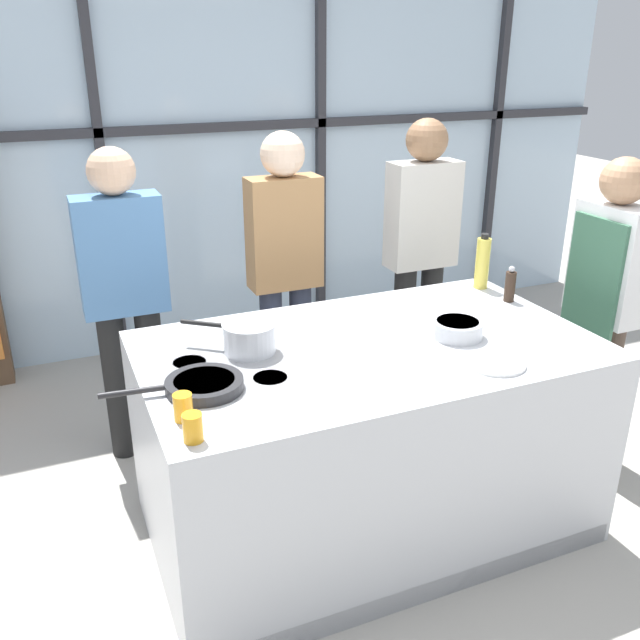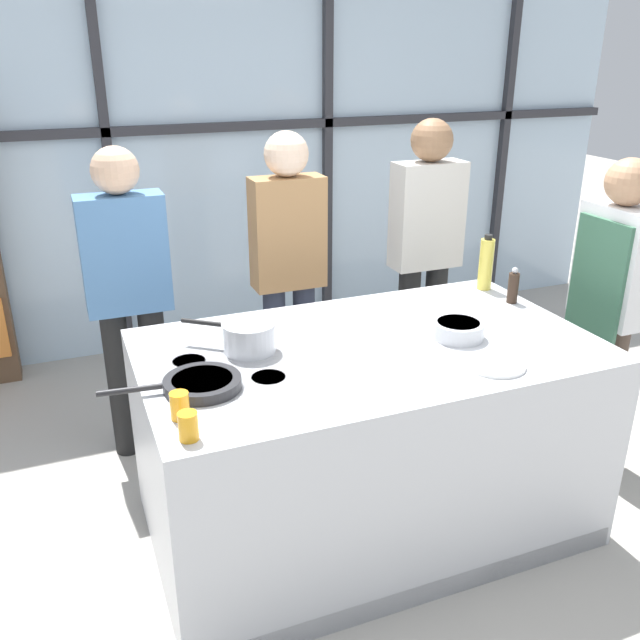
% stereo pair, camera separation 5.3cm
% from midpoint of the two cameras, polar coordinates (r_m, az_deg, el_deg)
% --- Properties ---
extents(ground_plane, '(18.00, 18.00, 0.00)m').
position_cam_midpoint_polar(ground_plane, '(3.30, 3.25, -16.49)').
color(ground_plane, '#ADA89E').
extents(back_window_wall, '(6.40, 0.10, 2.80)m').
position_cam_midpoint_polar(back_window_wall, '(4.87, -9.11, 14.20)').
color(back_window_wall, silver).
rests_on(back_window_wall, ground_plane).
extents(demo_island, '(1.89, 1.09, 0.90)m').
position_cam_midpoint_polar(demo_island, '(3.04, 3.43, -9.85)').
color(demo_island, silver).
rests_on(demo_island, ground_plane).
extents(chef, '(0.22, 0.39, 1.58)m').
position_cam_midpoint_polar(chef, '(3.62, 22.41, 1.92)').
color(chef, '#47382D').
rests_on(chef, ground_plane).
extents(spectator_far_left, '(0.41, 0.23, 1.63)m').
position_cam_midpoint_polar(spectator_far_left, '(3.52, -16.53, 2.50)').
color(spectator_far_left, black).
rests_on(spectator_far_left, ground_plane).
extents(spectator_center_left, '(0.39, 0.23, 1.66)m').
position_cam_midpoint_polar(spectator_center_left, '(3.68, -3.39, 4.81)').
color(spectator_center_left, '#232838').
rests_on(spectator_center_left, ground_plane).
extents(spectator_center_right, '(0.41, 0.24, 1.69)m').
position_cam_midpoint_polar(spectator_center_right, '(4.03, 8.12, 6.33)').
color(spectator_center_right, black).
rests_on(spectator_center_right, ground_plane).
extents(frying_pan, '(0.51, 0.28, 0.04)m').
position_cam_midpoint_polar(frying_pan, '(2.49, -10.48, -5.34)').
color(frying_pan, '#232326').
rests_on(frying_pan, demo_island).
extents(saucepan, '(0.35, 0.30, 0.12)m').
position_cam_midpoint_polar(saucepan, '(2.74, -6.56, -1.39)').
color(saucepan, silver).
rests_on(saucepan, demo_island).
extents(white_plate, '(0.23, 0.23, 0.01)m').
position_cam_midpoint_polar(white_plate, '(2.72, 14.02, -3.53)').
color(white_plate, white).
rests_on(white_plate, demo_island).
extents(mixing_bowl, '(0.22, 0.22, 0.07)m').
position_cam_midpoint_polar(mixing_bowl, '(2.93, 10.97, -0.67)').
color(mixing_bowl, silver).
rests_on(mixing_bowl, demo_island).
extents(oil_bottle, '(0.07, 0.07, 0.28)m').
position_cam_midpoint_polar(oil_bottle, '(3.53, 13.10, 4.73)').
color(oil_bottle, '#E0CC4C').
rests_on(oil_bottle, demo_island).
extents(pepper_grinder, '(0.05, 0.05, 0.18)m').
position_cam_midpoint_polar(pepper_grinder, '(3.38, 15.28, 2.82)').
color(pepper_grinder, '#332319').
rests_on(pepper_grinder, demo_island).
extents(juice_glass_near, '(0.06, 0.06, 0.09)m').
position_cam_midpoint_polar(juice_glass_near, '(2.18, -11.36, -8.88)').
color(juice_glass_near, orange).
rests_on(juice_glass_near, demo_island).
extents(juice_glass_far, '(0.06, 0.06, 0.09)m').
position_cam_midpoint_polar(juice_glass_far, '(2.30, -12.11, -7.19)').
color(juice_glass_far, orange).
rests_on(juice_glass_far, demo_island).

